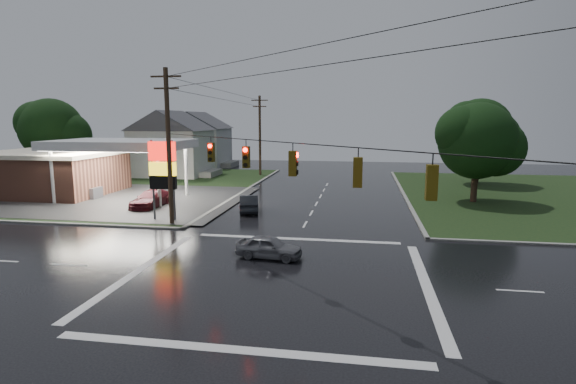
% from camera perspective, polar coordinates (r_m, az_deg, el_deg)
% --- Properties ---
extents(ground, '(120.00, 120.00, 0.00)m').
position_cam_1_polar(ground, '(22.03, -1.51, -10.73)').
color(ground, black).
rests_on(ground, ground).
extents(grass_nw, '(36.00, 36.00, 0.08)m').
position_cam_1_polar(grass_nw, '(55.66, -23.24, 0.81)').
color(grass_nw, black).
rests_on(grass_nw, ground).
extents(gas_station, '(26.20, 18.00, 5.60)m').
position_cam_1_polar(gas_station, '(50.03, -26.98, 2.57)').
color(gas_station, '#2D2D2D').
rests_on(gas_station, ground).
extents(pylon_sign, '(2.00, 0.35, 6.00)m').
position_cam_1_polar(pylon_sign, '(34.21, -15.64, 3.04)').
color(pylon_sign, '#59595E').
rests_on(pylon_sign, ground).
extents(utility_pole_nw, '(2.20, 0.32, 11.00)m').
position_cam_1_polar(utility_pole_nw, '(32.75, -14.91, 5.81)').
color(utility_pole_nw, '#382619').
rests_on(utility_pole_nw, ground).
extents(utility_pole_n, '(2.20, 0.32, 10.50)m').
position_cam_1_polar(utility_pole_n, '(59.88, -3.59, 7.31)').
color(utility_pole_n, '#382619').
rests_on(utility_pole_n, ground).
extents(traffic_signals, '(26.87, 26.87, 1.47)m').
position_cam_1_polar(traffic_signals, '(20.70, -1.54, 6.36)').
color(traffic_signals, black).
rests_on(traffic_signals, ground).
extents(house_near, '(11.05, 8.48, 8.60)m').
position_cam_1_polar(house_near, '(61.65, -14.49, 6.10)').
color(house_near, silver).
rests_on(house_near, ground).
extents(house_far, '(11.05, 8.48, 8.60)m').
position_cam_1_polar(house_far, '(73.12, -11.41, 6.67)').
color(house_far, silver).
rests_on(house_far, ground).
extents(tree_nw_behind, '(8.93, 7.60, 10.00)m').
position_cam_1_polar(tree_nw_behind, '(62.93, -27.71, 7.02)').
color(tree_nw_behind, black).
rests_on(tree_nw_behind, ground).
extents(tree_ne_near, '(7.99, 6.80, 8.98)m').
position_cam_1_polar(tree_ne_near, '(43.56, 23.08, 5.96)').
color(tree_ne_near, black).
rests_on(tree_ne_near, ground).
extents(tree_ne_far, '(8.46, 7.20, 9.80)m').
position_cam_1_polar(tree_ne_far, '(55.90, 23.27, 7.17)').
color(tree_ne_far, black).
rests_on(tree_ne_far, ground).
extents(car_north, '(2.48, 4.42, 1.38)m').
position_cam_1_polar(car_north, '(36.88, -5.00, -1.43)').
color(car_north, black).
rests_on(car_north, ground).
extents(car_crossing, '(3.79, 1.90, 1.24)m').
position_cam_1_polar(car_crossing, '(24.70, -2.41, -6.98)').
color(car_crossing, slate).
rests_on(car_crossing, ground).
extents(car_pump, '(2.24, 5.08, 1.45)m').
position_cam_1_polar(car_pump, '(40.31, -16.98, -0.84)').
color(car_pump, '#4E1118').
rests_on(car_pump, ground).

